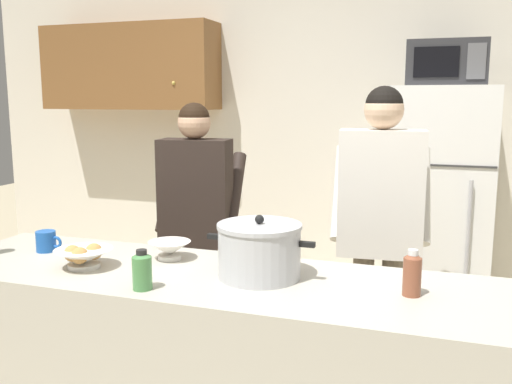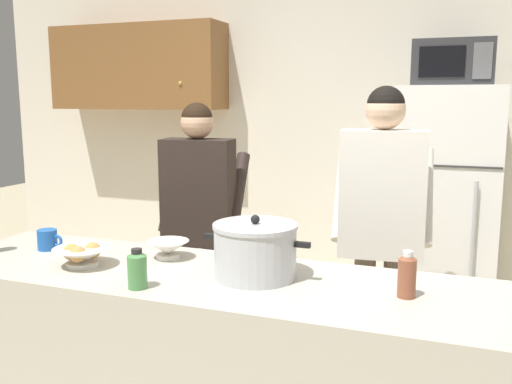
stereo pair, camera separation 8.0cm
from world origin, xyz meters
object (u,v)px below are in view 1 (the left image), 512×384
at_px(refrigerator, 438,216).
at_px(bread_bowl, 83,256).
at_px(person_by_sink, 380,210).
at_px(coffee_mug, 47,241).
at_px(microwave, 447,63).
at_px(empty_bowl, 170,249).
at_px(bottle_mid_counter, 412,273).
at_px(person_near_pot, 196,208).
at_px(bottle_near_edge, 142,270).
at_px(cooking_pot, 259,250).

bearing_deg(refrigerator, bread_bowl, -125.53).
bearing_deg(person_by_sink, coffee_mug, -150.23).
xyz_separation_m(microwave, empty_bowl, (-1.10, -1.68, -0.87)).
bearing_deg(microwave, bottle_mid_counter, -92.10).
bearing_deg(refrigerator, person_by_sink, -106.28).
xyz_separation_m(coffee_mug, bottle_mid_counter, (1.64, -0.07, 0.04)).
distance_m(microwave, person_near_pot, 1.82).
xyz_separation_m(microwave, bottle_mid_counter, (-0.07, -1.82, -0.83)).
height_order(refrigerator, bottle_mid_counter, refrigerator).
height_order(person_by_sink, bread_bowl, person_by_sink).
bearing_deg(bottle_near_edge, bottle_mid_counter, 14.90).
xyz_separation_m(microwave, bread_bowl, (-1.38, -1.92, -0.87)).
distance_m(microwave, person_by_sink, 1.25).
relative_size(empty_bowl, bottle_near_edge, 1.24).
distance_m(cooking_pot, bottle_mid_counter, 0.58).
bearing_deg(person_near_pot, bottle_mid_counter, -35.69).
bearing_deg(person_near_pot, bread_bowl, -92.82).
bearing_deg(person_by_sink, microwave, 73.36).
bearing_deg(cooking_pot, microwave, 70.06).
distance_m(cooking_pot, coffee_mug, 1.05).
relative_size(microwave, person_near_pot, 0.30).
bearing_deg(microwave, bread_bowl, -125.84).
xyz_separation_m(cooking_pot, bottle_near_edge, (-0.37, -0.28, -0.03)).
distance_m(microwave, bread_bowl, 2.52).
height_order(microwave, empty_bowl, microwave).
bearing_deg(bread_bowl, refrigerator, 54.47).
bearing_deg(person_by_sink, cooking_pot, -113.41).
xyz_separation_m(refrigerator, cooking_pot, (-0.65, -1.81, 0.18)).
bearing_deg(refrigerator, empty_bowl, -122.91).
height_order(cooking_pot, bottle_near_edge, cooking_pot).
bearing_deg(empty_bowl, bottle_mid_counter, -7.32).
bearing_deg(microwave, cooking_pot, -109.94).
xyz_separation_m(person_near_pot, bread_bowl, (-0.05, -1.01, -0.02)).
height_order(person_by_sink, coffee_mug, person_by_sink).
relative_size(cooking_pot, bread_bowl, 1.84).
xyz_separation_m(refrigerator, bottle_mid_counter, (-0.07, -1.84, 0.15)).
bearing_deg(bottle_near_edge, empty_bowl, 102.86).
bearing_deg(refrigerator, person_near_pot, -145.16).
bearing_deg(empty_bowl, person_near_pot, 106.49).
xyz_separation_m(person_by_sink, empty_bowl, (-0.82, -0.75, -0.09)).
relative_size(person_by_sink, bread_bowl, 6.95).
bearing_deg(empty_bowl, bread_bowl, -140.34).
bearing_deg(refrigerator, coffee_mug, -133.85).
relative_size(refrigerator, bottle_mid_counter, 9.99).
relative_size(coffee_mug, bottle_mid_counter, 0.77).
relative_size(microwave, bottle_mid_counter, 2.83).
height_order(refrigerator, bottle_near_edge, refrigerator).
relative_size(coffee_mug, bread_bowl, 0.54).
xyz_separation_m(person_by_sink, cooking_pot, (-0.37, -0.86, -0.02)).
height_order(refrigerator, empty_bowl, refrigerator).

